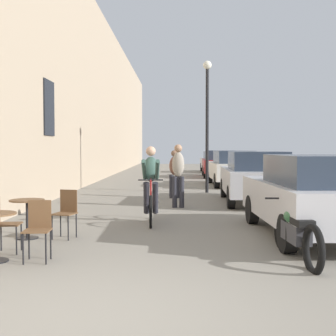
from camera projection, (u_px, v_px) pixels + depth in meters
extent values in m
plane|color=gray|center=(99.00, 317.00, 4.55)|extent=(88.00, 88.00, 0.00)
cube|color=tan|center=(72.00, 79.00, 18.41)|extent=(0.50, 68.00, 8.82)
cube|color=black|center=(49.00, 108.00, 14.21)|extent=(0.04, 1.10, 1.70)
cylinder|color=black|center=(21.00, 237.00, 7.52)|extent=(0.02, 0.02, 0.45)
cylinder|color=black|center=(16.00, 241.00, 7.20)|extent=(0.02, 0.02, 0.45)
cylinder|color=black|center=(1.00, 237.00, 7.50)|extent=(0.02, 0.02, 0.45)
cube|color=brown|center=(8.00, 224.00, 7.34)|extent=(0.42, 0.42, 0.02)
cylinder|color=black|center=(46.00, 249.00, 6.61)|extent=(0.02, 0.02, 0.45)
cylinder|color=black|center=(23.00, 249.00, 6.60)|extent=(0.02, 0.02, 0.45)
cylinder|color=black|center=(51.00, 244.00, 6.93)|extent=(0.02, 0.02, 0.45)
cylinder|color=black|center=(29.00, 244.00, 6.92)|extent=(0.02, 0.02, 0.45)
cube|color=brown|center=(37.00, 231.00, 6.75)|extent=(0.40, 0.40, 0.02)
cube|color=brown|center=(40.00, 214.00, 6.92)|extent=(0.34, 0.04, 0.42)
cylinder|color=black|center=(27.00, 238.00, 8.52)|extent=(0.40, 0.40, 0.02)
cylinder|color=black|center=(27.00, 219.00, 8.51)|extent=(0.05, 0.05, 0.67)
cylinder|color=brown|center=(27.00, 200.00, 8.49)|extent=(0.64, 0.64, 0.02)
cylinder|color=black|center=(68.00, 228.00, 8.30)|extent=(0.02, 0.02, 0.45)
cylinder|color=black|center=(52.00, 228.00, 8.39)|extent=(0.02, 0.02, 0.45)
cylinder|color=black|center=(76.00, 225.00, 8.62)|extent=(0.02, 0.02, 0.45)
cylinder|color=black|center=(61.00, 225.00, 8.70)|extent=(0.02, 0.02, 0.45)
cube|color=brown|center=(64.00, 214.00, 8.49)|extent=(0.46, 0.46, 0.02)
cube|color=brown|center=(69.00, 201.00, 8.66)|extent=(0.34, 0.10, 0.42)
torus|color=black|center=(151.00, 212.00, 9.67)|extent=(0.08, 0.71, 0.71)
torus|color=black|center=(151.00, 206.00, 10.72)|extent=(0.08, 0.71, 0.71)
cylinder|color=maroon|center=(151.00, 194.00, 10.61)|extent=(0.05, 0.22, 0.58)
cylinder|color=maroon|center=(151.00, 181.00, 10.10)|extent=(0.08, 0.83, 0.14)
cylinder|color=maroon|center=(151.00, 196.00, 9.68)|extent=(0.04, 0.09, 0.67)
cylinder|color=maroon|center=(151.00, 207.00, 10.22)|extent=(0.08, 1.00, 0.12)
cylinder|color=black|center=(151.00, 180.00, 9.69)|extent=(0.52, 0.05, 0.03)
ellipsoid|color=black|center=(151.00, 181.00, 10.51)|extent=(0.12, 0.24, 0.06)
ellipsoid|color=#38564C|center=(151.00, 169.00, 10.42)|extent=(0.36, 0.37, 0.59)
sphere|color=tan|center=(151.00, 151.00, 10.36)|extent=(0.22, 0.22, 0.22)
cylinder|color=#26262D|center=(155.00, 198.00, 10.37)|extent=(0.15, 0.40, 0.75)
cylinder|color=#26262D|center=(146.00, 198.00, 10.37)|extent=(0.15, 0.40, 0.75)
cylinder|color=#38564C|center=(157.00, 170.00, 10.03)|extent=(0.14, 0.75, 0.48)
cylinder|color=#38564C|center=(144.00, 170.00, 10.03)|extent=(0.11, 0.75, 0.48)
cylinder|color=#26262D|center=(182.00, 192.00, 12.90)|extent=(0.14, 0.14, 0.87)
cylinder|color=#26262D|center=(175.00, 192.00, 12.93)|extent=(0.14, 0.14, 0.87)
ellipsoid|color=#9E9384|center=(178.00, 164.00, 12.88)|extent=(0.36, 0.28, 0.69)
sphere|color=#A57A5B|center=(178.00, 148.00, 12.86)|extent=(0.22, 0.22, 0.22)
cylinder|color=#26262D|center=(177.00, 186.00, 15.39)|extent=(0.14, 0.14, 0.78)
cylinder|color=#26262D|center=(171.00, 187.00, 15.36)|extent=(0.14, 0.14, 0.78)
ellipsoid|color=brown|center=(174.00, 166.00, 15.34)|extent=(0.37, 0.29, 0.61)
sphere|color=brown|center=(174.00, 153.00, 15.33)|extent=(0.22, 0.22, 0.22)
cylinder|color=black|center=(207.00, 131.00, 17.18)|extent=(0.12, 0.12, 4.60)
sphere|color=silver|center=(207.00, 65.00, 17.08)|extent=(0.32, 0.32, 0.32)
cube|color=#B7B7BC|center=(310.00, 201.00, 8.75)|extent=(1.94, 4.40, 0.71)
cube|color=#283342|center=(320.00, 170.00, 8.20)|extent=(1.58, 2.39, 0.52)
cylinder|color=black|center=(252.00, 210.00, 10.18)|extent=(0.22, 0.63, 0.63)
cylinder|color=black|center=(326.00, 209.00, 10.20)|extent=(0.22, 0.63, 0.63)
cylinder|color=black|center=(287.00, 234.00, 7.32)|extent=(0.22, 0.63, 0.63)
cube|color=#B7B7BC|center=(255.00, 180.00, 14.11)|extent=(1.98, 4.47, 0.72)
cube|color=#283342|center=(257.00, 161.00, 13.55)|extent=(1.62, 2.43, 0.53)
cylinder|color=black|center=(224.00, 188.00, 15.62)|extent=(0.23, 0.64, 0.64)
cylinder|color=black|center=(274.00, 188.00, 15.53)|extent=(0.23, 0.64, 0.64)
cylinder|color=black|center=(231.00, 197.00, 12.72)|extent=(0.23, 0.64, 0.64)
cylinder|color=black|center=(292.00, 197.00, 12.62)|extent=(0.23, 0.64, 0.64)
cube|color=beige|center=(232.00, 171.00, 20.47)|extent=(1.91, 4.41, 0.71)
cube|color=#283342|center=(233.00, 157.00, 19.92)|extent=(1.57, 2.39, 0.53)
cylinder|color=black|center=(210.00, 177.00, 21.92)|extent=(0.22, 0.63, 0.63)
cylinder|color=black|center=(245.00, 177.00, 21.93)|extent=(0.22, 0.63, 0.63)
cylinder|color=black|center=(217.00, 181.00, 19.04)|extent=(0.22, 0.63, 0.63)
cylinder|color=black|center=(256.00, 181.00, 19.05)|extent=(0.22, 0.63, 0.63)
cube|color=maroon|center=(219.00, 165.00, 26.58)|extent=(1.90, 4.36, 0.70)
cube|color=#283342|center=(219.00, 155.00, 26.04)|extent=(1.56, 2.37, 0.52)
cylinder|color=black|center=(204.00, 170.00, 28.06)|extent=(0.22, 0.63, 0.62)
cylinder|color=black|center=(231.00, 170.00, 27.98)|extent=(0.22, 0.63, 0.62)
cylinder|color=black|center=(205.00, 173.00, 25.21)|extent=(0.22, 0.63, 0.62)
cylinder|color=black|center=(235.00, 173.00, 25.14)|extent=(0.22, 0.63, 0.62)
cube|color=#B7B7BC|center=(214.00, 163.00, 31.90)|extent=(1.76, 4.09, 0.66)
cube|color=#283342|center=(215.00, 155.00, 31.39)|extent=(1.46, 2.22, 0.49)
cylinder|color=black|center=(202.00, 167.00, 33.24)|extent=(0.20, 0.59, 0.58)
cylinder|color=black|center=(223.00, 167.00, 33.25)|extent=(0.20, 0.59, 0.58)
cylinder|color=black|center=(205.00, 169.00, 30.57)|extent=(0.20, 0.59, 0.58)
cylinder|color=black|center=(228.00, 169.00, 30.58)|extent=(0.20, 0.59, 0.58)
torus|color=black|center=(282.00, 230.00, 7.67)|extent=(0.14, 0.69, 0.69)
torus|color=black|center=(313.00, 250.00, 6.22)|extent=(0.15, 0.71, 0.70)
cube|color=#333338|center=(296.00, 233.00, 6.94)|extent=(0.29, 0.77, 0.28)
ellipsoid|color=#23512D|center=(294.00, 217.00, 7.03)|extent=(0.31, 0.54, 0.24)
cube|color=black|center=(302.00, 222.00, 6.65)|extent=(0.27, 0.46, 0.10)
cylinder|color=black|center=(284.00, 198.00, 7.54)|extent=(0.62, 0.07, 0.03)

